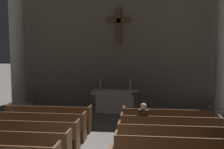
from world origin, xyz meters
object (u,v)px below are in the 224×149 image
object	(u,v)px
pew_right_row_3	(173,140)
pew_left_row_2	(12,146)
column_left_third	(17,45)
lectern	(137,106)
pew_left_row_3	(27,135)
lone_worshipper	(143,122)
pew_left_row_5	(49,118)
candlestick_left	(101,87)
pew_left_row_4	(39,125)
column_right_third	(224,45)
candlestick_right	(130,87)
pew_right_row_5	(167,121)
pew_right_row_4	(170,130)
altar	(115,101)

from	to	relation	value
pew_right_row_3	pew_left_row_2	bearing A→B (deg)	-167.24
column_left_third	lectern	xyz separation A→B (m)	(6.03, -1.71, -2.60)
pew_left_row_3	lone_worshipper	distance (m)	3.60
pew_left_row_2	pew_left_row_5	bearing A→B (deg)	90.00
candlestick_left	pew_left_row_4	bearing A→B (deg)	-109.33
column_right_third	candlestick_right	xyz separation A→B (m)	(-4.28, -0.51, -1.96)
pew_right_row_3	column_left_third	bearing A→B (deg)	141.79
pew_right_row_3	candlestick_left	size ratio (longest dim) A/B	5.64
pew_left_row_4	column_left_third	size ratio (longest dim) A/B	0.48
pew_left_row_2	pew_left_row_4	bearing A→B (deg)	90.00
pew_left_row_3	pew_right_row_5	size ratio (longest dim) A/B	1.00
pew_left_row_2	candlestick_left	bearing A→B (deg)	76.59
pew_left_row_3	column_left_third	xyz separation A→B (m)	(-2.84, 5.62, 2.67)
column_right_third	lectern	distance (m)	5.02
pew_left_row_3	pew_right_row_4	bearing A→B (deg)	12.76
pew_right_row_4	column_left_third	size ratio (longest dim) A/B	0.48
pew_right_row_3	lectern	distance (m)	4.06
lectern	lone_worshipper	xyz separation A→B (m)	(0.26, -2.89, 0.14)
pew_right_row_5	column_left_third	bearing A→B (deg)	152.78
pew_right_row_4	candlestick_right	size ratio (longest dim) A/B	5.64
candlestick_left	pew_right_row_3	bearing A→B (deg)	-60.83
pew_right_row_5	altar	bearing A→B (deg)	124.24
altar	pew_right_row_5	bearing A→B (deg)	-55.76
pew_left_row_2	pew_left_row_4	world-z (taller)	same
altar	lone_worshipper	xyz separation A→B (m)	(1.30, -4.09, 0.16)
pew_left_row_2	candlestick_right	size ratio (longest dim) A/B	5.64
pew_right_row_5	altar	world-z (taller)	altar
pew_right_row_4	candlestick_left	size ratio (longest dim) A/B	5.64
pew_right_row_5	candlestick_right	xyz separation A→B (m)	(-1.45, 3.16, 0.70)
lone_worshipper	candlestick_right	bearing A→B (deg)	98.40
pew_right_row_3	pew_right_row_5	size ratio (longest dim) A/B	1.00
lectern	pew_left_row_5	bearing A→B (deg)	-148.49
pew_left_row_4	lone_worshipper	xyz separation A→B (m)	(3.45, 0.04, 0.22)
column_left_third	candlestick_right	world-z (taller)	column_left_third
column_right_third	pew_left_row_4	bearing A→B (deg)	-146.94
altar	candlestick_left	distance (m)	0.95
pew_right_row_5	candlestick_left	size ratio (longest dim) A/B	5.64
pew_left_row_3	column_left_third	bearing A→B (deg)	116.79
pew_right_row_4	lone_worshipper	bearing A→B (deg)	177.43
pew_left_row_3	candlestick_right	xyz separation A→B (m)	(2.85, 5.10, 0.70)
column_right_third	pew_left_row_5	bearing A→B (deg)	-152.78
pew_left_row_4	pew_right_row_3	xyz separation A→B (m)	(4.30, -0.97, 0.00)
pew_right_row_3	pew_right_row_5	bearing A→B (deg)	90.00
pew_right_row_5	candlestick_right	world-z (taller)	candlestick_right
candlestick_right	pew_left_row_5	bearing A→B (deg)	-132.07
altar	pew_left_row_4	bearing A→B (deg)	-117.49
pew_left_row_5	pew_right_row_5	xyz separation A→B (m)	(4.30, 0.00, 0.00)
column_right_third	candlestick_left	distance (m)	6.04
pew_left_row_3	column_right_third	size ratio (longest dim) A/B	0.48
pew_left_row_5	pew_right_row_3	xyz separation A→B (m)	(4.30, -1.95, 0.00)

